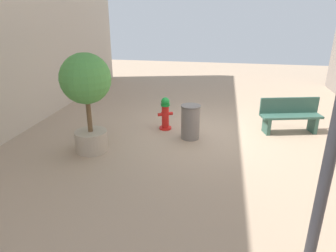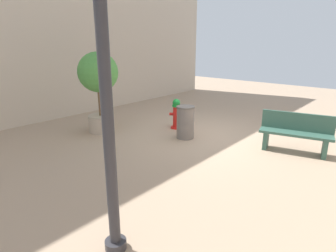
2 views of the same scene
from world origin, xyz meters
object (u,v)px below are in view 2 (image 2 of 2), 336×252
(bench_near, at_px, (296,132))
(trash_bin, at_px, (185,122))
(fire_hydrant, at_px, (176,114))
(street_lamp, at_px, (104,66))
(planter_tree, at_px, (99,81))

(bench_near, bearing_deg, trash_bin, 19.54)
(fire_hydrant, height_order, street_lamp, street_lamp)
(fire_hydrant, bearing_deg, trash_bin, 144.94)
(bench_near, distance_m, trash_bin, 2.80)
(fire_hydrant, distance_m, trash_bin, 0.94)
(planter_tree, relative_size, street_lamp, 0.62)
(planter_tree, height_order, trash_bin, planter_tree)
(street_lamp, xyz_separation_m, trash_bin, (2.01, -4.07, -1.88))
(fire_hydrant, distance_m, planter_tree, 2.50)
(fire_hydrant, xyz_separation_m, planter_tree, (1.47, 1.72, 1.04))
(planter_tree, relative_size, trash_bin, 2.58)
(fire_hydrant, xyz_separation_m, trash_bin, (-0.77, 0.54, -0.01))
(fire_hydrant, height_order, bench_near, bench_near)
(trash_bin, bearing_deg, street_lamp, 116.27)
(fire_hydrant, height_order, planter_tree, planter_tree)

